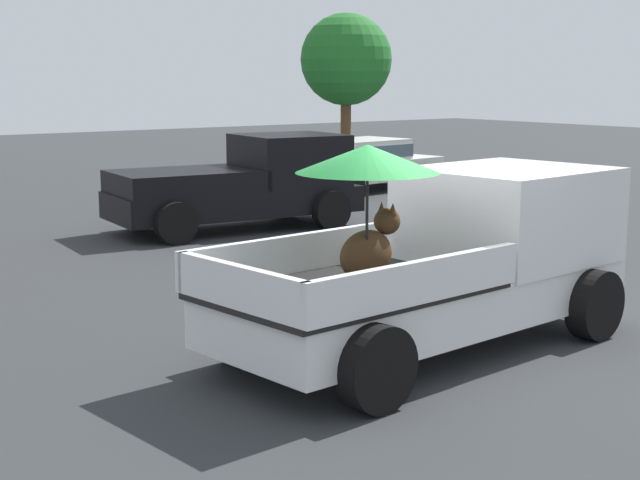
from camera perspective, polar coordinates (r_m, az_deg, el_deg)
ground_plane at (r=10.40m, az=6.35°, el=-6.63°), size 80.00×80.00×0.00m
pickup_truck_main at (r=10.49m, az=8.01°, el=-0.98°), size 5.20×2.63×2.28m
pickup_truck_red at (r=18.34m, az=-4.58°, el=3.39°), size 4.97×2.57×1.80m
parked_sedan_near at (r=24.43m, az=2.67°, el=4.73°), size 4.48×2.38×1.33m
tree_by_lot at (r=28.93m, az=1.58°, el=10.80°), size 2.76×2.76×4.80m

